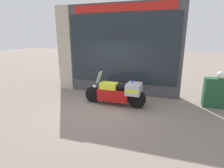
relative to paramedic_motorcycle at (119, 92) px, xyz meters
The scene contains 6 objects.
ground_plane 0.91m from the paramedic_motorcycle, 147.32° to the right, with size 60.00×60.00×0.00m, color gray.
shop_building 2.37m from the paramedic_motorcycle, 120.80° to the left, with size 5.77×0.55×3.98m.
window_display 1.67m from the paramedic_motorcycle, 101.64° to the left, with size 4.62×0.30×1.78m.
paramedic_motorcycle is the anchor object (origin of this frame).
utility_cabinet 3.61m from the paramedic_motorcycle, 15.67° to the left, with size 0.84×0.43×1.10m, color #1E4C2D.
white_helmet 3.71m from the paramedic_motorcycle, 14.44° to the left, with size 0.27×0.27×0.27m, color white.
Camera 1 is at (2.30, -5.71, 2.54)m, focal length 28.00 mm.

